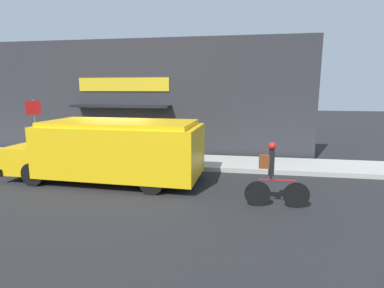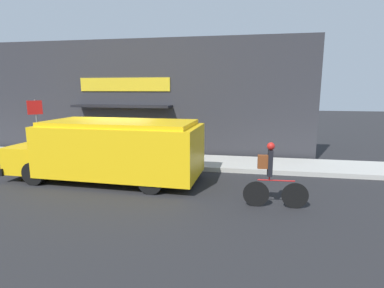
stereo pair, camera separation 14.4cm
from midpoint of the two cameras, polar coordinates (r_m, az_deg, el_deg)
The scene contains 7 objects.
ground_plane at distance 12.44m, azimuth -12.98°, elevation -4.38°, with size 70.00×70.00×0.00m, color #232326.
sidewalk at distance 13.40m, azimuth -11.15°, elevation -2.86°, with size 28.00×2.19×0.17m.
storefront at distance 14.33m, azimuth -9.63°, elevation 8.53°, with size 15.83×1.04×5.37m.
school_bus at distance 10.57m, azimuth -14.61°, elevation -0.94°, with size 6.64×2.97×2.08m.
cyclist at distance 8.24m, azimuth 15.43°, elevation -6.14°, with size 1.71×0.21×1.77m.
stop_sign_post at distance 14.80m, azimuth -27.30°, elevation 4.35°, with size 0.45×0.45×2.51m.
trash_bin at distance 12.68m, azimuth -3.86°, elevation -1.03°, with size 0.61×0.61×0.87m.
Camera 2 is at (4.91, -11.01, 3.14)m, focal length 28.00 mm.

